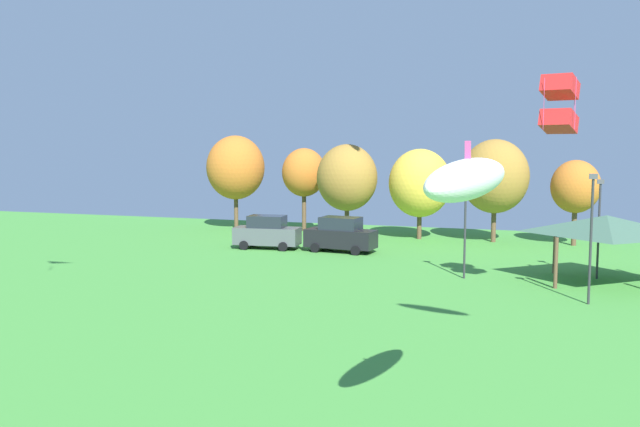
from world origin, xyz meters
name	(u,v)px	position (x,y,z in m)	size (l,w,h in m)	color
kite_flying_2	(468,179)	(3.87, 15.43, 6.47)	(1.96, 4.25, 1.40)	white
kite_flying_6	(559,104)	(5.97, 32.25, 9.02)	(1.75, 1.85, 2.58)	red
parked_car_leftmost	(267,232)	(-12.91, 43.90, 1.16)	(4.70, 2.30, 2.35)	#4C5156
parked_car_second_from_left	(341,235)	(-7.60, 44.14, 1.18)	(4.94, 2.48, 2.39)	black
park_pavilion	(607,225)	(8.61, 38.38, 3.08)	(6.41, 5.57, 3.60)	brown
light_post_0	(591,231)	(7.54, 33.05, 3.37)	(0.36, 0.20, 5.96)	#2D2D33
light_post_1	(599,222)	(8.32, 39.60, 3.09)	(0.36, 0.20, 5.41)	#2D2D33
light_post_2	(465,224)	(1.45, 37.39, 3.01)	(0.36, 0.20, 5.25)	#2D2D33
treeline_tree_0	(236,168)	(-19.92, 53.61, 5.32)	(5.01, 5.01, 8.09)	brown
treeline_tree_1	(304,173)	(-13.86, 54.23, 4.94)	(3.72, 3.72, 7.01)	brown
treeline_tree_2	(347,178)	(-9.34, 51.70, 4.69)	(4.79, 4.79, 7.34)	brown
treeline_tree_3	(420,183)	(-3.67, 52.30, 4.33)	(4.79, 4.79, 6.98)	brown
treeline_tree_4	(495,176)	(1.92, 52.40, 4.93)	(5.03, 5.03, 7.70)	brown
treeline_tree_5	(576,187)	(7.59, 52.36, 4.26)	(3.48, 3.48, 6.20)	brown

